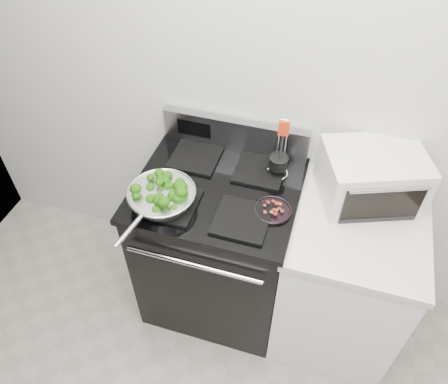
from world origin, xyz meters
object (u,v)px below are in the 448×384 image
at_px(gas_range, 218,245).
at_px(bacon_plate, 273,209).
at_px(utensil_holder, 278,165).
at_px(skillet, 161,196).
at_px(toaster_oven, 371,176).

xyz_separation_m(gas_range, bacon_plate, (0.29, -0.08, 0.48)).
relative_size(gas_range, utensil_holder, 3.42).
height_order(skillet, toaster_oven, toaster_oven).
bearing_deg(bacon_plate, skillet, -168.00).
distance_m(utensil_holder, toaster_oven, 0.43).
bearing_deg(gas_range, utensil_holder, 33.73).
distance_m(skillet, utensil_holder, 0.59).
distance_m(skillet, toaster_oven, 0.97).
distance_m(skillet, bacon_plate, 0.51).
relative_size(skillet, bacon_plate, 2.89).
height_order(skillet, utensil_holder, utensil_holder).
bearing_deg(gas_range, skillet, -138.53).
distance_m(gas_range, toaster_oven, 0.91).
bearing_deg(gas_range, toaster_oven, 14.66).
relative_size(utensil_holder, toaster_oven, 0.62).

